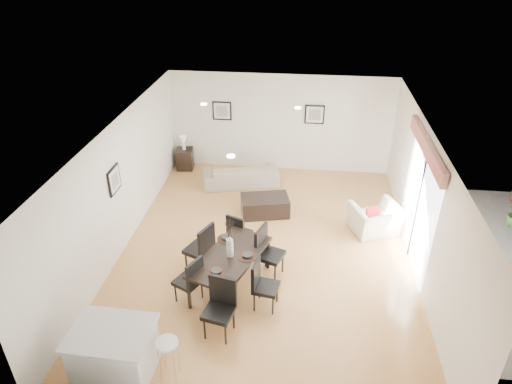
# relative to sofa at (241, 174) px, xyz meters

# --- Properties ---
(ground) EXTENTS (8.00, 8.00, 0.00)m
(ground) POSITION_rel_sofa_xyz_m (0.95, -2.92, -0.29)
(ground) COLOR tan
(ground) RESTS_ON ground
(wall_back) EXTENTS (6.00, 0.04, 2.70)m
(wall_back) POSITION_rel_sofa_xyz_m (0.95, 1.08, 1.06)
(wall_back) COLOR white
(wall_back) RESTS_ON ground
(wall_front) EXTENTS (6.00, 0.04, 2.70)m
(wall_front) POSITION_rel_sofa_xyz_m (0.95, -6.92, 1.06)
(wall_front) COLOR white
(wall_front) RESTS_ON ground
(wall_left) EXTENTS (0.04, 8.00, 2.70)m
(wall_left) POSITION_rel_sofa_xyz_m (-2.05, -2.92, 1.06)
(wall_left) COLOR white
(wall_left) RESTS_ON ground
(wall_right) EXTENTS (0.04, 8.00, 2.70)m
(wall_right) POSITION_rel_sofa_xyz_m (3.95, -2.92, 1.06)
(wall_right) COLOR white
(wall_right) RESTS_ON ground
(ceiling) EXTENTS (6.00, 8.00, 0.02)m
(ceiling) POSITION_rel_sofa_xyz_m (0.95, -2.92, 2.41)
(ceiling) COLOR white
(ceiling) RESTS_ON wall_back
(sofa) EXTENTS (2.10, 1.24, 0.57)m
(sofa) POSITION_rel_sofa_xyz_m (0.00, 0.00, 0.00)
(sofa) COLOR #A09381
(sofa) RESTS_ON ground
(armchair) EXTENTS (1.27, 1.20, 0.66)m
(armchair) POSITION_rel_sofa_xyz_m (3.29, -1.86, 0.04)
(armchair) COLOR white
(armchair) RESTS_ON ground
(dining_table) EXTENTS (1.43, 1.95, 0.73)m
(dining_table) POSITION_rel_sofa_xyz_m (0.40, -4.05, 0.37)
(dining_table) COLOR black
(dining_table) RESTS_ON ground
(dining_chair_wnear) EXTENTS (0.58, 0.58, 0.96)m
(dining_chair_wnear) POSITION_rel_sofa_xyz_m (-0.22, -4.52, 0.25)
(dining_chair_wnear) COLOR black
(dining_chair_wnear) RESTS_ON ground
(dining_chair_wfar) EXTENTS (0.63, 0.63, 1.06)m
(dining_chair_wfar) POSITION_rel_sofa_xyz_m (-0.21, -3.65, 0.31)
(dining_chair_wfar) COLOR black
(dining_chair_wfar) RESTS_ON ground
(dining_chair_enear) EXTENTS (0.49, 0.49, 0.95)m
(dining_chair_enear) POSITION_rel_sofa_xyz_m (1.02, -4.47, 0.25)
(dining_chair_enear) COLOR black
(dining_chair_enear) RESTS_ON ground
(dining_chair_efar) EXTENTS (0.60, 0.60, 1.04)m
(dining_chair_efar) POSITION_rel_sofa_xyz_m (1.02, -3.58, 0.29)
(dining_chair_efar) COLOR black
(dining_chair_efar) RESTS_ON ground
(dining_chair_head) EXTENTS (0.56, 0.56, 1.05)m
(dining_chair_head) POSITION_rel_sofa_xyz_m (0.42, -5.13, 0.30)
(dining_chair_head) COLOR black
(dining_chair_head) RESTS_ON ground
(dining_chair_foot) EXTENTS (0.54, 0.54, 0.91)m
(dining_chair_foot) POSITION_rel_sofa_xyz_m (0.37, -2.95, 0.22)
(dining_chair_foot) COLOR black
(dining_chair_foot) RESTS_ON ground
(vase) EXTENTS (0.83, 1.36, 0.77)m
(vase) POSITION_rel_sofa_xyz_m (0.40, -4.05, 0.78)
(vase) COLOR white
(vase) RESTS_ON dining_table
(coffee_table) EXTENTS (1.23, 0.90, 0.44)m
(coffee_table) POSITION_rel_sofa_xyz_m (0.78, -1.40, -0.07)
(coffee_table) COLOR black
(coffee_table) RESTS_ON ground
(side_table) EXTENTS (0.49, 0.49, 0.59)m
(side_table) POSITION_rel_sofa_xyz_m (-1.71, 0.74, 0.01)
(side_table) COLOR black
(side_table) RESTS_ON ground
(table_lamp) EXTENTS (0.21, 0.21, 0.40)m
(table_lamp) POSITION_rel_sofa_xyz_m (-1.71, 0.74, 0.56)
(table_lamp) COLOR white
(table_lamp) RESTS_ON side_table
(cushion) EXTENTS (0.31, 0.20, 0.29)m
(cushion) POSITION_rel_sofa_xyz_m (3.19, -1.95, 0.24)
(cushion) COLOR #AC161C
(cushion) RESTS_ON armchair
(kitchen_island) EXTENTS (1.22, 0.95, 0.84)m
(kitchen_island) POSITION_rel_sofa_xyz_m (-1.00, -6.15, 0.14)
(kitchen_island) COLOR white
(kitchen_island) RESTS_ON ground
(bar_stool) EXTENTS (0.33, 0.33, 0.73)m
(bar_stool) POSITION_rel_sofa_xyz_m (-0.17, -6.15, 0.34)
(bar_stool) COLOR white
(bar_stool) RESTS_ON ground
(framed_print_back_left) EXTENTS (0.52, 0.04, 0.52)m
(framed_print_back_left) POSITION_rel_sofa_xyz_m (-0.65, 1.05, 1.36)
(framed_print_back_left) COLOR black
(framed_print_back_left) RESTS_ON wall_back
(framed_print_back_right) EXTENTS (0.52, 0.04, 0.52)m
(framed_print_back_right) POSITION_rel_sofa_xyz_m (1.85, 1.05, 1.36)
(framed_print_back_right) COLOR black
(framed_print_back_right) RESTS_ON wall_back
(framed_print_left_wall) EXTENTS (0.04, 0.52, 0.52)m
(framed_print_left_wall) POSITION_rel_sofa_xyz_m (-2.02, -3.12, 1.36)
(framed_print_left_wall) COLOR black
(framed_print_left_wall) RESTS_ON wall_left
(sliding_door) EXTENTS (0.12, 2.70, 2.57)m
(sliding_door) POSITION_rel_sofa_xyz_m (3.90, -2.62, 1.38)
(sliding_door) COLOR white
(sliding_door) RESTS_ON wall_right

